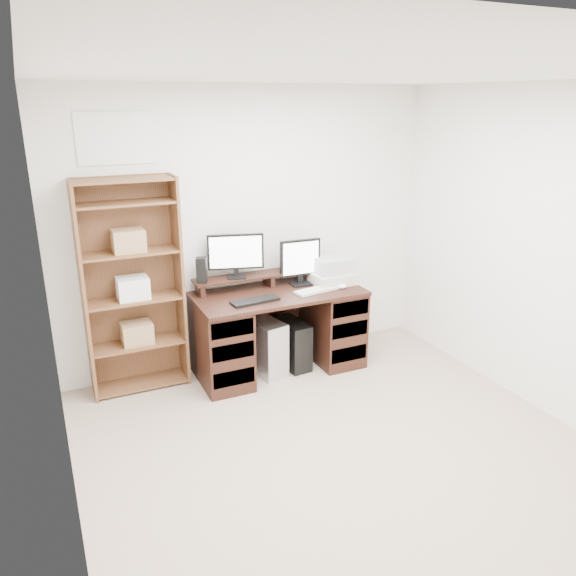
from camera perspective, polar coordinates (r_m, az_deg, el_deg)
room at (r=3.38m, az=8.24°, el=-0.89°), size 3.54×4.04×2.54m
desk at (r=5.10m, az=-1.00°, el=-4.21°), size 1.50×0.70×0.75m
riser_shelf at (r=5.12m, az=-1.96°, el=1.30°), size 1.40×0.22×0.12m
monitor_wide at (r=4.94m, az=-5.34°, el=3.51°), size 0.48×0.18×0.39m
monitor_small at (r=5.10m, az=1.25°, el=2.83°), size 0.39×0.15×0.42m
speaker at (r=4.86m, az=-8.76°, el=1.82°), size 0.12×0.12×0.22m
keyboard_black at (r=4.72m, az=-3.36°, el=-1.31°), size 0.42×0.18×0.02m
keyboard_white at (r=5.00m, az=3.05°, el=-0.18°), size 0.46×0.21×0.02m
mouse at (r=5.08m, az=5.55°, el=0.15°), size 0.10×0.08×0.04m
printer at (r=5.20m, az=4.64°, el=1.03°), size 0.41×0.31×0.10m
basket at (r=5.17m, az=4.68°, el=2.31°), size 0.34×0.24×0.14m
tower_silver at (r=5.12m, az=-2.59°, el=-5.82°), size 0.32×0.54×0.50m
tower_black at (r=5.23m, az=0.38°, el=-5.64°), size 0.23×0.46×0.44m
bookshelf at (r=4.79m, az=-15.55°, el=0.30°), size 0.80×0.30×1.80m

